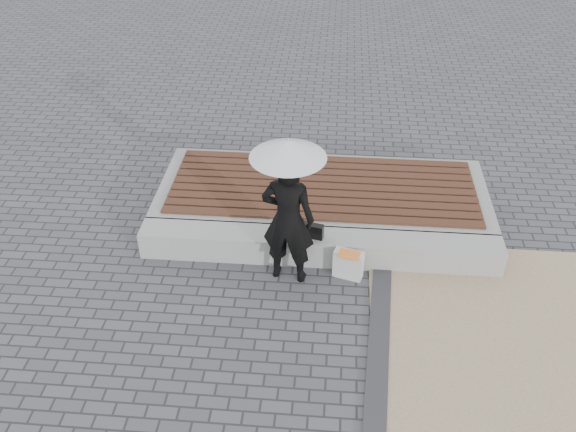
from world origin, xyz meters
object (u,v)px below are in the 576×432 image
object	(u,v)px
seating_ledge	(319,247)
parasol	(288,149)
woman	(288,220)
handbag	(313,231)
canvas_tote	(348,264)

from	to	relation	value
seating_ledge	parasol	xyz separation A→B (m)	(-0.40, -0.41, 1.78)
seating_ledge	woman	distance (m)	0.94
handbag	canvas_tote	world-z (taller)	handbag
handbag	parasol	bearing A→B (deg)	-116.48
canvas_tote	parasol	bearing A→B (deg)	-159.85
parasol	canvas_tote	bearing A→B (deg)	4.04
woman	parasol	distance (m)	1.03
parasol	canvas_tote	world-z (taller)	parasol
canvas_tote	woman	bearing A→B (deg)	-159.85
seating_ledge	woman	world-z (taller)	woman
woman	handbag	bearing A→B (deg)	-121.22
seating_ledge	canvas_tote	bearing A→B (deg)	-40.86
woman	canvas_tote	size ratio (longest dim) A/B	4.55
seating_ledge	canvas_tote	xyz separation A→B (m)	(0.41, -0.35, 0.01)
woman	canvas_tote	xyz separation A→B (m)	(0.81, 0.06, -0.74)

